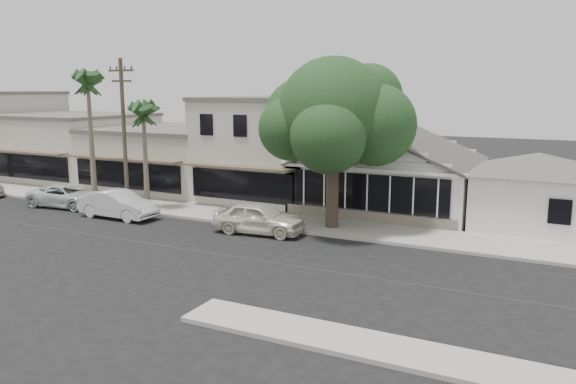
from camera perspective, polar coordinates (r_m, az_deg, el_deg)
The scene contains 15 objects.
ground at distance 25.82m, azimuth -8.88°, elevation -5.99°, with size 140.00×140.00×0.00m, color black.
sidewalk_north at distance 35.76m, azimuth -13.08°, elevation -1.42°, with size 90.00×3.50×0.15m, color #9E9991.
sidewalk_south at distance 15.99m, azimuth 22.91°, elevation -17.05°, with size 20.00×1.80×0.15m, color #9E9991.
corner_shop at distance 34.24m, azimuth 10.27°, elevation 2.49°, with size 10.40×8.60×5.10m.
side_cottage at distance 32.14m, azimuth 23.85°, elevation -0.77°, with size 6.00×6.00×3.00m, color white.
row_building_near at distance 38.09m, azimuth -0.89°, elevation 4.40°, with size 8.00×10.00×6.50m, color beige.
row_building_midnear at distance 43.10m, azimuth -11.58°, elevation 3.35°, with size 10.00×10.00×4.20m, color beige.
row_building_midfar at distance 50.21m, azimuth -21.10°, elevation 4.30°, with size 11.00×10.00×5.00m, color beige.
utility_pole at distance 34.62m, azimuth -16.32°, elevation 5.94°, with size 1.80×0.24×9.00m.
car_0 at distance 28.48m, azimuth -2.97°, elevation -2.67°, with size 1.89×4.70×1.60m, color beige.
car_1 at distance 33.30m, azimuth -16.87°, elevation -1.21°, with size 1.66×4.77×1.57m, color silver.
car_2 at distance 37.47m, azimuth -21.50°, elevation -0.38°, with size 2.30×5.00×1.39m, color silver.
shade_tree at distance 28.90m, azimuth 4.70°, elevation 7.62°, with size 8.00×7.24×8.88m.
palm_east at distance 34.34m, azimuth -14.49°, elevation 7.83°, with size 2.55×2.55×6.94m.
palm_mid at distance 37.35m, azimuth -19.67°, elevation 10.35°, with size 3.15×3.15×8.83m.
Camera 1 is at (14.51, -20.09, 7.23)m, focal length 35.00 mm.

